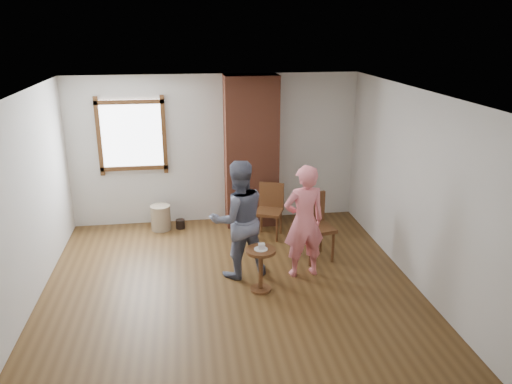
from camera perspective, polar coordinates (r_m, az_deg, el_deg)
ground at (r=6.70m, az=-2.75°, el=-11.75°), size 5.50×5.50×0.00m
room_shell at (r=6.57m, az=-4.01°, el=4.71°), size 5.04×5.52×2.62m
brick_chimney at (r=8.59m, az=-0.55°, el=4.61°), size 0.90×0.50×2.60m
stoneware_crock at (r=8.76m, az=-10.84°, el=-2.89°), size 0.40×0.40×0.43m
dark_pot at (r=8.80m, az=-8.64°, el=-3.63°), size 0.19×0.19×0.16m
dining_chair_left at (r=8.28m, az=1.61°, el=-1.74°), size 0.54×0.54×0.89m
dining_chair_right at (r=7.55m, az=6.65°, el=-3.50°), size 0.55×0.55×0.99m
side_table at (r=6.63m, az=0.55°, el=-8.10°), size 0.40×0.40×0.60m
cake_plate at (r=6.54m, az=0.55°, el=-6.53°), size 0.18×0.18×0.01m
cake_slice at (r=6.53m, az=0.64°, el=-6.26°), size 0.08×0.07×0.06m
man at (r=6.87m, az=-2.04°, el=-3.14°), size 0.93×0.80×1.68m
person_pink at (r=6.90m, az=5.51°, el=-3.37°), size 0.63×0.46×1.61m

